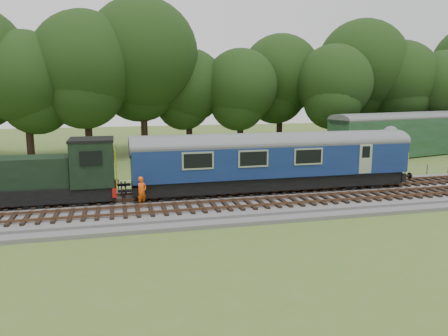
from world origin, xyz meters
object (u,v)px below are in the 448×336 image
object	(u,v)px
dmu_railcar	(273,157)
worker	(142,192)
parked_coach	(403,132)
shunter_loco	(44,176)

from	to	relation	value
dmu_railcar	worker	xyz separation A→B (m)	(-8.52, -1.94, -1.40)
dmu_railcar	parked_coach	world-z (taller)	parked_coach
dmu_railcar	shunter_loco	size ratio (longest dim) A/B	2.02
worker	parked_coach	xyz separation A→B (m)	(27.52, 14.90, 1.32)
parked_coach	dmu_railcar	bearing A→B (deg)	-159.07
shunter_loco	parked_coach	world-z (taller)	parked_coach
shunter_loco	parked_coach	size ratio (longest dim) A/B	0.50
shunter_loco	parked_coach	xyz separation A→B (m)	(32.92, 12.96, 0.55)
dmu_railcar	parked_coach	size ratio (longest dim) A/B	1.01
parked_coach	shunter_loco	bearing A→B (deg)	-171.89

